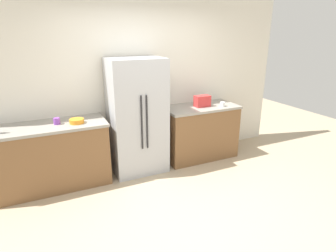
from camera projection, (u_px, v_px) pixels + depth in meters
The scene contains 9 objects.
ground_plane at pixel (186, 210), 3.52m from camera, with size 10.62×10.62×0.00m, color tan.
kitchen_back_panel at pixel (138, 82), 4.55m from camera, with size 5.31×0.10×2.69m, color silver.
counter_left at pixel (51, 156), 3.93m from camera, with size 1.58×0.65×0.93m.
counter_right at pixel (199, 132), 4.90m from camera, with size 1.28×0.65×0.93m.
refrigerator at pixel (137, 117), 4.30m from camera, with size 0.82×0.65×1.77m.
toaster at pixel (202, 101), 4.70m from camera, with size 0.26×0.15×0.19m, color red.
cup_a at pixel (223, 104), 4.73m from camera, with size 0.08×0.08×0.07m, color white.
cup_b at pixel (57, 121), 3.81m from camera, with size 0.09×0.09×0.09m, color purple.
bowl_a at pixel (77, 121), 3.86m from camera, with size 0.20×0.20×0.06m, color orange.
Camera 1 is at (-1.47, -2.62, 2.13)m, focal length 29.92 mm.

